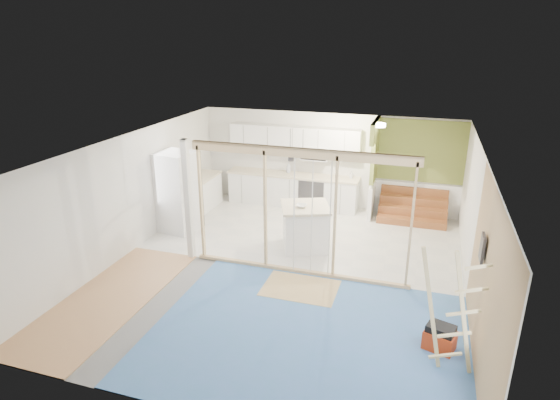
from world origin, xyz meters
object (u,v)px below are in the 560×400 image
(toolbox, at_px, (440,338))
(island, at_px, (305,227))
(ladder, at_px, (451,312))
(fridge, at_px, (178,192))

(toolbox, bearing_deg, island, 153.50)
(toolbox, relative_size, ladder, 0.28)
(toolbox, height_order, ladder, ladder)
(fridge, bearing_deg, toolbox, -17.76)
(fridge, distance_m, ladder, 7.01)
(island, height_order, toolbox, island)
(fridge, distance_m, island, 3.21)
(ladder, bearing_deg, fridge, 138.81)
(toolbox, bearing_deg, ladder, -64.24)
(fridge, height_order, island, fridge)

